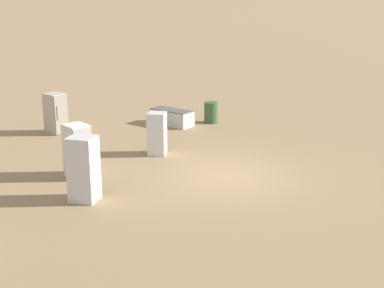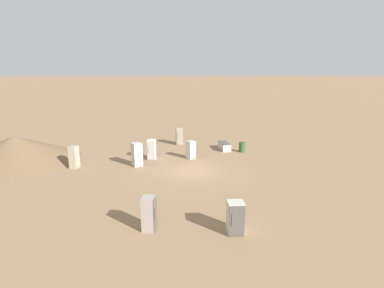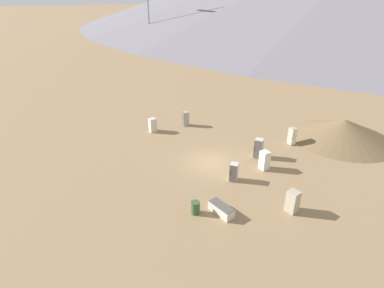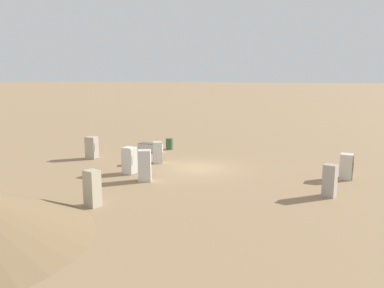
# 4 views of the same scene
# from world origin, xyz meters

# --- Properties ---
(ground_plane) EXTENTS (1000.00, 1000.00, 0.00)m
(ground_plane) POSITION_xyz_m (0.00, 0.00, 0.00)
(ground_plane) COLOR #937551
(discarded_fridge_0) EXTENTS (0.90, 0.91, 1.54)m
(discarded_fridge_0) POSITION_xyz_m (-3.40, 0.00, 0.77)
(discarded_fridge_0) COLOR silver
(discarded_fridge_0) RESTS_ON ground_plane
(discarded_fridge_1) EXTENTS (0.83, 0.70, 1.70)m
(discarded_fridge_1) POSITION_xyz_m (-3.30, -3.37, 0.85)
(discarded_fridge_1) COLOR silver
(discarded_fridge_1) RESTS_ON ground_plane
(discarded_fridge_4) EXTENTS (0.99, 1.00, 1.85)m
(discarded_fridge_4) POSITION_xyz_m (-1.47, -4.33, 0.93)
(discarded_fridge_4) COLOR silver
(discarded_fridge_4) RESTS_ON ground_plane
(discarded_fridge_5) EXTENTS (2.04, 1.04, 0.69)m
(discarded_fridge_5) POSITION_xyz_m (-6.29, 3.30, 0.34)
(discarded_fridge_5) COLOR beige
(discarded_fridge_5) RESTS_ON ground_plane
(discarded_fridge_6) EXTENTS (0.87, 0.76, 1.66)m
(discarded_fridge_6) POSITION_xyz_m (-8.60, -1.05, 0.83)
(discarded_fridge_6) COLOR #B2A88E
(discarded_fridge_6) RESTS_ON ground_plane
(rusty_barrel) EXTENTS (0.62, 0.62, 0.93)m
(rusty_barrel) POSITION_xyz_m (-5.37, 4.84, 0.47)
(rusty_barrel) COLOR #385633
(rusty_barrel) RESTS_ON ground_plane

